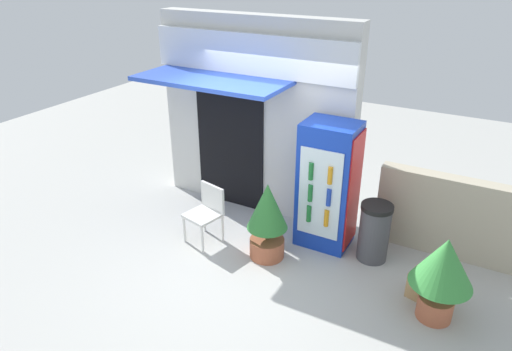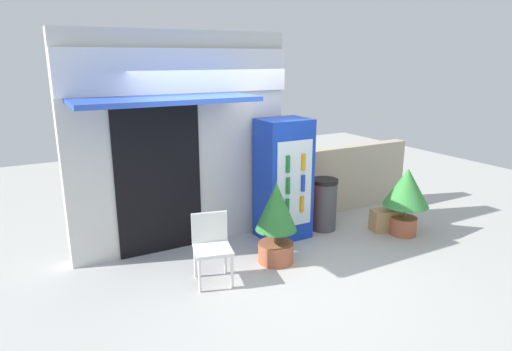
# 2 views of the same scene
# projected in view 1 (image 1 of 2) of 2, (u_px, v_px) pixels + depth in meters

# --- Properties ---
(ground) EXTENTS (16.00, 16.00, 0.00)m
(ground) POSITION_uv_depth(u_px,v_px,m) (240.00, 256.00, 6.40)
(ground) COLOR #B2B2AD
(storefront_building) EXTENTS (3.16, 1.24, 3.01)m
(storefront_building) POSITION_uv_depth(u_px,v_px,m) (253.00, 114.00, 7.05)
(storefront_building) COLOR silver
(storefront_building) RESTS_ON ground
(drink_cooler) EXTENTS (0.75, 0.65, 1.81)m
(drink_cooler) POSITION_uv_depth(u_px,v_px,m) (328.00, 186.00, 6.34)
(drink_cooler) COLOR #1438B2
(drink_cooler) RESTS_ON ground
(plastic_chair) EXTENTS (0.53, 0.53, 0.84)m
(plastic_chair) POSITION_uv_depth(u_px,v_px,m) (207.00, 210.00, 6.57)
(plastic_chair) COLOR silver
(plastic_chair) RESTS_ON ground
(potted_plant_near_shop) EXTENTS (0.55, 0.55, 1.11)m
(potted_plant_near_shop) POSITION_uv_depth(u_px,v_px,m) (267.00, 216.00, 6.14)
(potted_plant_near_shop) COLOR #AD5B3D
(potted_plant_near_shop) RESTS_ON ground
(potted_plant_curbside) EXTENTS (0.69, 0.69, 1.06)m
(potted_plant_curbside) POSITION_uv_depth(u_px,v_px,m) (443.00, 269.00, 5.04)
(potted_plant_curbside) COLOR #AD5B3D
(potted_plant_curbside) RESTS_ON ground
(trash_bin) EXTENTS (0.42, 0.42, 0.83)m
(trash_bin) POSITION_uv_depth(u_px,v_px,m) (374.00, 232.00, 6.19)
(trash_bin) COLOR #47474C
(trash_bin) RESTS_ON ground
(stone_boundary_wall) EXTENTS (2.36, 0.23, 1.15)m
(stone_boundary_wall) POSITION_uv_depth(u_px,v_px,m) (467.00, 221.00, 6.14)
(stone_boundary_wall) COLOR #B7AD93
(stone_boundary_wall) RESTS_ON ground
(cardboard_box) EXTENTS (0.47, 0.36, 0.34)m
(cardboard_box) POSITION_uv_depth(u_px,v_px,m) (427.00, 288.00, 5.53)
(cardboard_box) COLOR tan
(cardboard_box) RESTS_ON ground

